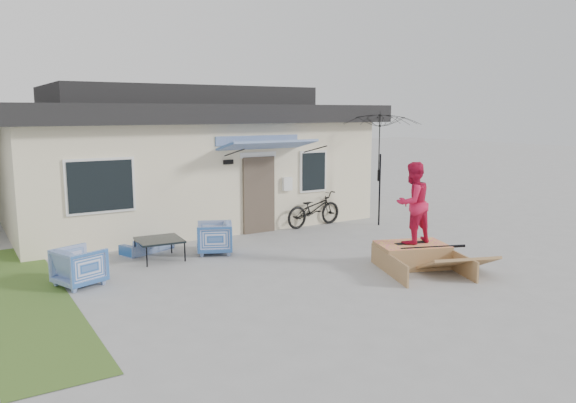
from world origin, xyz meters
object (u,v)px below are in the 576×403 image
loveseat (147,242)px  skater (413,202)px  patio_umbrella (380,166)px  skateboard (411,242)px  coffee_table (160,249)px  skate_ramp (412,255)px  armchair_right (214,236)px  bicycle (314,205)px  armchair_left (79,265)px

loveseat → skater: (4.53, -4.16, 1.16)m
loveseat → patio_umbrella: bearing=154.1°
skateboard → skater: bearing=0.0°
coffee_table → skate_ramp: bearing=-36.8°
loveseat → skateboard: 6.15m
skateboard → coffee_table: bearing=155.8°
loveseat → armchair_right: size_ratio=1.55×
skate_ramp → skateboard: size_ratio=2.62×
bicycle → patio_umbrella: bearing=-124.3°
armchair_right → coffee_table: size_ratio=0.85×
loveseat → bicycle: bicycle is taller
patio_umbrella → skater: (-2.26, -3.66, -0.34)m
loveseat → bicycle: 5.10m
skate_ramp → skateboard: skateboard is taller
skate_ramp → coffee_table: bearing=163.0°
bicycle → skateboard: bicycle is taller
armchair_left → skater: bearing=-130.2°
armchair_left → patio_umbrella: (8.69, 1.36, 1.34)m
patio_umbrella → skateboard: 4.48m
armchair_left → patio_umbrella: patio_umbrella is taller
loveseat → skateboard: skateboard is taller
patio_umbrella → bicycle: bearing=152.6°
bicycle → skateboard: (-0.54, -4.55, -0.11)m
skate_ramp → patio_umbrella: bearing=78.2°
loveseat → patio_umbrella: patio_umbrella is taller
armchair_left → loveseat: bearing=-66.2°
patio_umbrella → armchair_left: bearing=-171.1°
patio_umbrella → skateboard: bearing=-121.7°
armchair_left → patio_umbrella: size_ratio=0.34×
armchair_right → coffee_table: (-1.29, 0.13, -0.17)m
armchair_left → bicycle: 7.33m
loveseat → armchair_left: 2.66m
loveseat → armchair_left: bearing=22.6°
skateboard → skate_ramp: bearing=-97.6°
armchair_right → skateboard: size_ratio=1.11×
skate_ramp → skater: 1.17m
bicycle → loveseat: bearing=87.6°
skater → armchair_right: bearing=-46.6°
coffee_table → armchair_right: bearing=-5.6°
coffee_table → skateboard: (4.50, -3.32, 0.27)m
coffee_table → armchair_left: bearing=-152.2°
coffee_table → bicycle: bearing=13.7°
bicycle → patio_umbrella: 2.24m
armchair_right → loveseat: bearing=-102.3°
armchair_left → skate_ramp: armchair_left is taller
loveseat → armchair_right: (1.32, -0.97, 0.16)m
bicycle → armchair_right: bearing=103.1°
armchair_left → skater: size_ratio=0.47×
armchair_right → skate_ramp: bearing=68.7°
bicycle → skate_ramp: 4.65m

